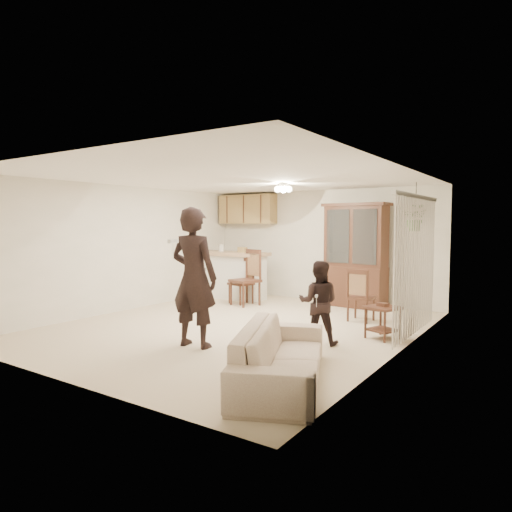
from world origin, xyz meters
The scene contains 23 objects.
floor centered at (0.00, 0.00, 0.00)m, with size 6.50×6.50×0.00m, color beige.
ceiling centered at (0.00, 0.00, 2.50)m, with size 5.50×6.50×0.02m, color white.
wall_back centered at (0.00, 3.25, 1.25)m, with size 5.50×0.02×2.50m, color beige.
wall_front centered at (0.00, -3.25, 1.25)m, with size 5.50×0.02×2.50m, color beige.
wall_left centered at (-2.75, 0.00, 1.25)m, with size 0.02×6.50×2.50m, color beige.
wall_right centered at (2.75, 0.00, 1.25)m, with size 0.02×6.50×2.50m, color beige.
breakfast_bar centered at (-1.85, 2.35, 0.50)m, with size 1.60×0.55×1.00m, color silver.
bar_top centered at (-1.85, 2.35, 1.05)m, with size 1.75×0.70×0.08m, color tan.
upper_cabinets centered at (-1.90, 3.07, 2.10)m, with size 1.50×0.34×0.70m, color olive.
vertical_blinds centered at (2.71, 0.90, 1.10)m, with size 0.06×2.30×2.10m, color beige, non-canonical shape.
ceiling_fixture centered at (0.20, 1.20, 2.40)m, with size 0.36×0.36×0.20m, color #FFECBF, non-canonical shape.
hanging_plant centered at (2.30, 2.40, 1.85)m, with size 0.43×0.37×0.48m, color #2C6327.
plant_cord centered at (2.30, 2.40, 2.17)m, with size 0.01×0.01×0.65m, color black.
sofa centered at (2.01, -1.93, 0.37)m, with size 1.87×0.73×0.73m, color beige.
adult centered at (0.24, -1.35, 0.90)m, with size 0.66×0.43×1.80m, color black.
child centered at (1.64, -0.24, 0.68)m, with size 0.66×0.51×1.35m, color black.
china_hutch centered at (0.96, 2.91, 1.07)m, with size 1.41×0.62×2.17m.
side_table centered at (2.32, 0.57, 0.26)m, with size 0.58×0.58×0.55m.
chair_bar centered at (-1.26, 1.88, 0.28)m, with size 0.53×0.53×0.99m.
chair_hutch_left centered at (-1.06, 1.76, 0.34)m, with size 0.66×0.66×1.19m.
chair_hutch_right centered at (1.59, 1.60, 0.27)m, with size 0.43×0.43×0.95m.
controller_adult centered at (0.29, -1.81, 1.51)m, with size 0.05×0.17×0.05m, color white.
controller_child centered at (1.74, -0.51, 0.74)m, with size 0.03×0.11×0.03m, color white.
Camera 1 is at (4.50, -6.17, 1.74)m, focal length 32.00 mm.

